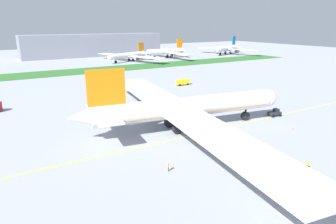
% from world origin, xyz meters
% --- Properties ---
extents(ground_plane, '(600.00, 600.00, 0.00)m').
position_xyz_m(ground_plane, '(0.00, 0.00, 0.00)').
color(ground_plane, '#9399A0').
rests_on(ground_plane, ground).
extents(apron_taxi_line, '(280.00, 0.36, 0.01)m').
position_xyz_m(apron_taxi_line, '(0.00, -2.18, 0.00)').
color(apron_taxi_line, yellow).
rests_on(apron_taxi_line, ground).
extents(grass_median_strip, '(320.00, 24.00, 0.10)m').
position_xyz_m(grass_median_strip, '(0.00, 115.53, 0.05)').
color(grass_median_strip, '#2D6628').
rests_on(grass_median_strip, ground).
extents(airliner_foreground, '(57.59, 93.60, 16.78)m').
position_xyz_m(airliner_foreground, '(-5.54, 2.80, 5.70)').
color(airliner_foreground, white).
rests_on(airliner_foreground, ground).
extents(pushback_tug, '(5.56, 2.88, 2.21)m').
position_xyz_m(pushback_tug, '(24.17, -1.88, 1.00)').
color(pushback_tug, '#26262B').
rests_on(pushback_tug, ground).
extents(ground_crew_wingwalker_port, '(0.37, 0.53, 1.61)m').
position_xyz_m(ground_crew_wingwalker_port, '(1.87, -28.23, 0.98)').
color(ground_crew_wingwalker_port, black).
rests_on(ground_crew_wingwalker_port, ground).
extents(ground_crew_marshaller_front, '(0.47, 0.53, 1.76)m').
position_xyz_m(ground_crew_marshaller_front, '(-21.14, -15.24, 1.07)').
color(ground_crew_marshaller_front, black).
rests_on(ground_crew_marshaller_front, ground).
extents(traffic_cone_near_nose, '(0.36, 0.36, 0.58)m').
position_xyz_m(traffic_cone_near_nose, '(18.78, -12.38, 0.28)').
color(traffic_cone_near_nose, '#F2590C').
rests_on(traffic_cone_near_nose, ground).
extents(service_truck_fuel_bowser, '(6.32, 2.66, 2.58)m').
position_xyz_m(service_truck_fuel_bowser, '(26.93, 51.10, 1.46)').
color(service_truck_fuel_bowser, yellow).
rests_on(service_truck_fuel_bowser, ground).
extents(service_truck_catering_van, '(6.02, 3.54, 3.03)m').
position_xyz_m(service_truck_catering_van, '(3.35, 44.96, 1.62)').
color(service_truck_catering_van, black).
rests_on(service_truck_catering_van, ground).
extents(parked_airliner_far_left, '(37.50, 60.71, 12.86)m').
position_xyz_m(parked_airliner_far_left, '(42.39, 143.49, 4.36)').
color(parked_airliner_far_left, white).
rests_on(parked_airliner_far_left, ground).
extents(parked_airliner_far_centre, '(37.76, 58.05, 15.06)m').
position_xyz_m(parked_airliner_far_centre, '(77.09, 147.30, 5.10)').
color(parked_airliner_far_centre, white).
rests_on(parked_airliner_far_centre, ground).
extents(parked_airliner_far_right, '(36.94, 57.60, 15.44)m').
position_xyz_m(parked_airliner_far_right, '(137.95, 145.46, 5.23)').
color(parked_airliner_far_right, white).
rests_on(parked_airliner_far_right, ground).
extents(terminal_building, '(116.34, 20.00, 18.00)m').
position_xyz_m(terminal_building, '(33.97, 194.51, 9.00)').
color(terminal_building, gray).
rests_on(terminal_building, ground).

